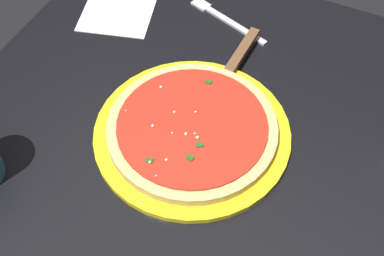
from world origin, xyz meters
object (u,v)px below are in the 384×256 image
pizza_server (232,67)px  fork (224,19)px  serving_plate (192,133)px  pizza (192,128)px  napkin_folded_right (117,13)px

pizza_server → fork: 0.15m
serving_plate → pizza: pizza is taller
napkin_folded_right → fork: (0.07, -0.20, 0.00)m
pizza_server → pizza: bearing=178.0°
pizza_server → serving_plate: bearing=178.0°
pizza → pizza_server: pizza is taller
serving_plate → napkin_folded_right: size_ratio=2.33×
serving_plate → pizza: bearing=154.6°
serving_plate → fork: (0.29, 0.06, -0.00)m
pizza → fork: pizza is taller
pizza → fork: (0.29, 0.06, -0.02)m
pizza → fork: 0.30m
serving_plate → pizza: size_ratio=1.16×
pizza → pizza_server: 0.16m
pizza_server → napkin_folded_right: pizza_server is taller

